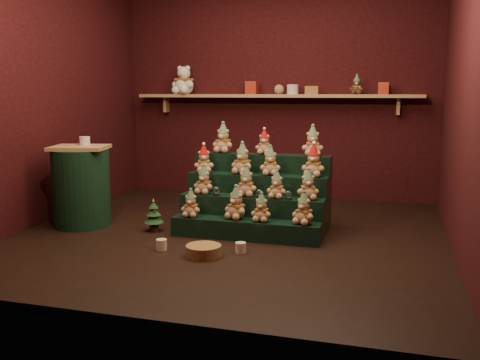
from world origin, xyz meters
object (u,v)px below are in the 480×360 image
(snow_globe_c, at_px, (288,195))
(mini_christmas_tree, at_px, (154,215))
(riser_tier_front, at_px, (245,229))
(brown_bear, at_px, (357,85))
(snow_globe_b, at_px, (259,194))
(white_bear, at_px, (184,76))
(mug_right, at_px, (241,248))
(snow_globe_a, at_px, (216,191))
(wicker_basket, at_px, (204,251))
(mug_left, at_px, (161,245))
(side_table, at_px, (81,186))

(snow_globe_c, relative_size, mini_christmas_tree, 0.26)
(riser_tier_front, xyz_separation_m, mini_christmas_tree, (-0.94, 0.02, 0.07))
(brown_bear, bearing_deg, snow_globe_b, -114.35)
(white_bear, height_order, brown_bear, white_bear)
(mug_right, bearing_deg, mini_christmas_tree, 155.66)
(snow_globe_a, xyz_separation_m, mug_right, (0.42, -0.60, -0.36))
(riser_tier_front, bearing_deg, mug_right, -79.36)
(riser_tier_front, distance_m, snow_globe_b, 0.36)
(snow_globe_b, relative_size, wicker_basket, 0.28)
(mug_right, height_order, wicker_basket, wicker_basket)
(snow_globe_a, distance_m, snow_globe_b, 0.43)
(riser_tier_front, bearing_deg, white_bear, 125.26)
(mug_left, bearing_deg, white_bear, 107.45)
(snow_globe_b, xyz_separation_m, wicker_basket, (-0.28, -0.77, -0.36))
(mini_christmas_tree, relative_size, white_bear, 0.71)
(side_table, relative_size, brown_bear, 3.59)
(snow_globe_c, xyz_separation_m, brown_bear, (0.46, 1.80, 1.03))
(riser_tier_front, relative_size, snow_globe_b, 16.79)
(wicker_basket, bearing_deg, mug_right, 32.60)
(snow_globe_a, height_order, mini_christmas_tree, snow_globe_a)
(mini_christmas_tree, xyz_separation_m, brown_bear, (1.76, 1.93, 1.28))
(snow_globe_b, xyz_separation_m, brown_bear, (0.73, 1.80, 1.03))
(riser_tier_front, relative_size, side_table, 1.71)
(mini_christmas_tree, height_order, mug_left, mini_christmas_tree)
(snow_globe_a, relative_size, snow_globe_c, 1.04)
(snow_globe_b, height_order, snow_globe_c, snow_globe_c)
(snow_globe_b, relative_size, mug_left, 0.89)
(riser_tier_front, relative_size, mug_right, 15.40)
(mug_left, height_order, brown_bear, brown_bear)
(mug_left, bearing_deg, mug_right, 8.94)
(mini_christmas_tree, bearing_deg, white_bear, 103.03)
(side_table, height_order, wicker_basket, side_table)
(snow_globe_a, distance_m, wicker_basket, 0.86)
(mini_christmas_tree, height_order, wicker_basket, mini_christmas_tree)
(side_table, distance_m, mug_right, 1.90)
(snow_globe_c, distance_m, white_bear, 2.76)
(side_table, bearing_deg, mug_left, -40.07)
(riser_tier_front, distance_m, white_bear, 2.81)
(snow_globe_a, bearing_deg, mug_right, -55.05)
(riser_tier_front, xyz_separation_m, brown_bear, (0.83, 1.96, 1.34))
(side_table, xyz_separation_m, mini_christmas_tree, (0.79, 0.00, -0.25))
(snow_globe_c, xyz_separation_m, side_table, (-2.10, -0.14, 0.00))
(mug_right, bearing_deg, brown_bear, 72.74)
(snow_globe_a, bearing_deg, riser_tier_front, -25.52)
(mug_right, bearing_deg, wicker_basket, -147.40)
(brown_bear, bearing_deg, side_table, -145.03)
(mug_left, bearing_deg, snow_globe_c, 36.00)
(snow_globe_a, xyz_separation_m, snow_globe_c, (0.71, -0.00, -0.00))
(snow_globe_c, bearing_deg, white_bear, 134.31)
(riser_tier_front, bearing_deg, snow_globe_c, 23.33)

